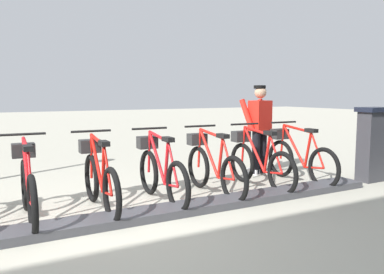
{
  "coord_description": "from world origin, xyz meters",
  "views": [
    {
      "loc": [
        -4.33,
        1.1,
        1.52
      ],
      "look_at": [
        0.5,
        -1.54,
        0.9
      ],
      "focal_mm": 36.74,
      "sensor_mm": 36.0,
      "label": 1
    }
  ],
  "objects_px": {
    "bike_docked_0": "(298,157)",
    "payment_kiosk": "(371,143)",
    "bike_docked_3": "(160,171)",
    "bike_docked_1": "(258,161)",
    "bike_docked_2": "(212,166)",
    "bike_docked_5": "(28,185)",
    "bike_docked_4": "(99,178)",
    "worker_near_rack": "(259,126)"
  },
  "relations": [
    {
      "from": "bike_docked_0",
      "to": "bike_docked_5",
      "type": "bearing_deg",
      "value": 90.0
    },
    {
      "from": "payment_kiosk",
      "to": "worker_near_rack",
      "type": "bearing_deg",
      "value": 42.57
    },
    {
      "from": "bike_docked_0",
      "to": "payment_kiosk",
      "type": "bearing_deg",
      "value": -116.85
    },
    {
      "from": "bike_docked_3",
      "to": "bike_docked_4",
      "type": "relative_size",
      "value": 1.0
    },
    {
      "from": "bike_docked_5",
      "to": "bike_docked_2",
      "type": "bearing_deg",
      "value": -90.0
    },
    {
      "from": "bike_docked_0",
      "to": "bike_docked_4",
      "type": "relative_size",
      "value": 1.0
    },
    {
      "from": "bike_docked_1",
      "to": "bike_docked_3",
      "type": "distance_m",
      "value": 1.72
    },
    {
      "from": "worker_near_rack",
      "to": "bike_docked_3",
      "type": "bearing_deg",
      "value": 109.34
    },
    {
      "from": "bike_docked_0",
      "to": "bike_docked_3",
      "type": "height_order",
      "value": "same"
    },
    {
      "from": "bike_docked_2",
      "to": "bike_docked_4",
      "type": "relative_size",
      "value": 1.0
    },
    {
      "from": "payment_kiosk",
      "to": "bike_docked_5",
      "type": "bearing_deg",
      "value": 83.99
    },
    {
      "from": "bike_docked_3",
      "to": "worker_near_rack",
      "type": "xyz_separation_m",
      "value": [
        0.85,
        -2.41,
        0.48
      ]
    },
    {
      "from": "bike_docked_2",
      "to": "bike_docked_5",
      "type": "relative_size",
      "value": 1.0
    },
    {
      "from": "bike_docked_4",
      "to": "bike_docked_5",
      "type": "relative_size",
      "value": 1.0
    },
    {
      "from": "bike_docked_1",
      "to": "bike_docked_2",
      "type": "height_order",
      "value": "same"
    },
    {
      "from": "bike_docked_4",
      "to": "bike_docked_3",
      "type": "bearing_deg",
      "value": -90.0
    },
    {
      "from": "payment_kiosk",
      "to": "bike_docked_4",
      "type": "distance_m",
      "value": 4.61
    },
    {
      "from": "bike_docked_3",
      "to": "bike_docked_5",
      "type": "height_order",
      "value": "same"
    },
    {
      "from": "bike_docked_1",
      "to": "bike_docked_5",
      "type": "relative_size",
      "value": 1.0
    },
    {
      "from": "bike_docked_0",
      "to": "worker_near_rack",
      "type": "relative_size",
      "value": 1.04
    },
    {
      "from": "bike_docked_4",
      "to": "worker_near_rack",
      "type": "relative_size",
      "value": 1.04
    },
    {
      "from": "bike_docked_0",
      "to": "worker_near_rack",
      "type": "distance_m",
      "value": 0.99
    },
    {
      "from": "bike_docked_4",
      "to": "bike_docked_1",
      "type": "bearing_deg",
      "value": -90.0
    },
    {
      "from": "bike_docked_0",
      "to": "worker_near_rack",
      "type": "height_order",
      "value": "worker_near_rack"
    },
    {
      "from": "bike_docked_0",
      "to": "bike_docked_5",
      "type": "relative_size",
      "value": 1.0
    },
    {
      "from": "payment_kiosk",
      "to": "worker_near_rack",
      "type": "xyz_separation_m",
      "value": [
        1.42,
        1.3,
        0.24
      ]
    },
    {
      "from": "bike_docked_1",
      "to": "bike_docked_2",
      "type": "relative_size",
      "value": 1.0
    },
    {
      "from": "payment_kiosk",
      "to": "worker_near_rack",
      "type": "relative_size",
      "value": 0.77
    },
    {
      "from": "bike_docked_0",
      "to": "bike_docked_3",
      "type": "distance_m",
      "value": 2.58
    },
    {
      "from": "bike_docked_2",
      "to": "bike_docked_3",
      "type": "relative_size",
      "value": 1.0
    },
    {
      "from": "payment_kiosk",
      "to": "worker_near_rack",
      "type": "height_order",
      "value": "worker_near_rack"
    },
    {
      "from": "bike_docked_2",
      "to": "bike_docked_1",
      "type": "bearing_deg",
      "value": -90.0
    },
    {
      "from": "bike_docked_5",
      "to": "bike_docked_3",
      "type": "bearing_deg",
      "value": -90.0
    },
    {
      "from": "bike_docked_1",
      "to": "bike_docked_3",
      "type": "height_order",
      "value": "same"
    },
    {
      "from": "worker_near_rack",
      "to": "payment_kiosk",
      "type": "bearing_deg",
      "value": -137.43
    },
    {
      "from": "bike_docked_1",
      "to": "worker_near_rack",
      "type": "xyz_separation_m",
      "value": [
        0.85,
        -0.69,
        0.48
      ]
    },
    {
      "from": "payment_kiosk",
      "to": "bike_docked_2",
      "type": "height_order",
      "value": "payment_kiosk"
    },
    {
      "from": "bike_docked_2",
      "to": "bike_docked_4",
      "type": "bearing_deg",
      "value": 90.0
    },
    {
      "from": "payment_kiosk",
      "to": "bike_docked_1",
      "type": "height_order",
      "value": "payment_kiosk"
    },
    {
      "from": "bike_docked_3",
      "to": "bike_docked_2",
      "type": "bearing_deg",
      "value": -90.0
    },
    {
      "from": "bike_docked_4",
      "to": "bike_docked_5",
      "type": "bearing_deg",
      "value": 90.0
    },
    {
      "from": "bike_docked_1",
      "to": "bike_docked_5",
      "type": "distance_m",
      "value": 3.44
    }
  ]
}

